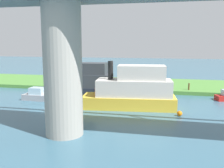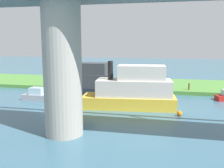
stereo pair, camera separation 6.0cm
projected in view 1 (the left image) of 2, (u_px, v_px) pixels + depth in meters
ground_plane at (123, 93)px, 35.80m from camera, size 160.00×160.00×0.00m
grassy_bank at (129, 84)px, 41.54m from camera, size 80.00×12.00×0.50m
bridge_pylon at (63, 71)px, 18.81m from camera, size 2.83×2.83×9.80m
person_on_bank at (145, 82)px, 37.29m from camera, size 0.49×0.49×1.39m
mooring_post at (189, 87)px, 35.02m from camera, size 0.20×0.20×0.93m
motorboat_red at (132, 91)px, 27.24m from camera, size 10.09×4.30×5.01m
riverboat_paddlewheel at (82, 82)px, 33.54m from camera, size 9.44×3.51×4.76m
skiff_small at (41, 96)px, 31.11m from camera, size 4.63×1.74×1.53m
marker_buoy at (180, 113)px, 24.39m from camera, size 0.50×0.50×0.50m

